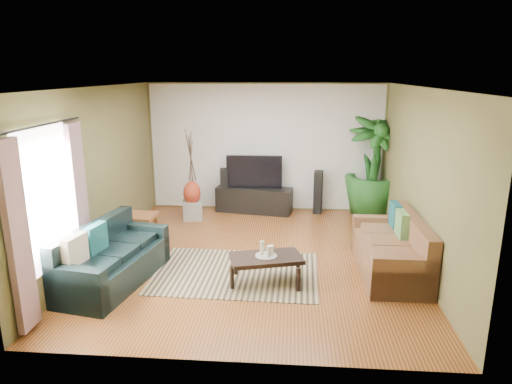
# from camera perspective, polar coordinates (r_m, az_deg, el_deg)

# --- Properties ---
(floor) EXTENTS (5.50, 5.50, 0.00)m
(floor) POSITION_cam_1_polar(r_m,az_deg,el_deg) (7.47, -0.12, -8.21)
(floor) COLOR #995527
(floor) RESTS_ON ground
(ceiling) EXTENTS (5.50, 5.50, 0.00)m
(ceiling) POSITION_cam_1_polar(r_m,az_deg,el_deg) (6.87, -0.13, 12.98)
(ceiling) COLOR white
(ceiling) RESTS_ON ground
(wall_back) EXTENTS (5.00, 0.00, 5.00)m
(wall_back) POSITION_cam_1_polar(r_m,az_deg,el_deg) (9.74, 1.18, 5.55)
(wall_back) COLOR olive
(wall_back) RESTS_ON ground
(wall_front) EXTENTS (5.00, 0.00, 5.00)m
(wall_front) POSITION_cam_1_polar(r_m,az_deg,el_deg) (4.42, -3.02, -6.02)
(wall_front) COLOR olive
(wall_front) RESTS_ON ground
(wall_left) EXTENTS (0.00, 5.50, 5.50)m
(wall_left) POSITION_cam_1_polar(r_m,az_deg,el_deg) (7.66, -19.12, 2.16)
(wall_left) COLOR olive
(wall_left) RESTS_ON ground
(wall_right) EXTENTS (0.00, 5.50, 5.50)m
(wall_right) POSITION_cam_1_polar(r_m,az_deg,el_deg) (7.29, 19.87, 1.48)
(wall_right) COLOR olive
(wall_right) RESTS_ON ground
(backwall_panel) EXTENTS (4.90, 0.00, 4.90)m
(backwall_panel) POSITION_cam_1_polar(r_m,az_deg,el_deg) (9.73, 1.18, 5.54)
(backwall_panel) COLOR white
(backwall_panel) RESTS_ON ground
(window_pane) EXTENTS (0.00, 1.80, 1.80)m
(window_pane) POSITION_cam_1_polar(r_m,az_deg,el_deg) (6.25, -24.72, -0.66)
(window_pane) COLOR white
(window_pane) RESTS_ON ground
(curtain_near) EXTENTS (0.08, 0.35, 2.20)m
(curtain_near) POSITION_cam_1_polar(r_m,az_deg,el_deg) (5.68, -27.61, -5.11)
(curtain_near) COLOR gray
(curtain_near) RESTS_ON ground
(curtain_far) EXTENTS (0.08, 0.35, 2.20)m
(curtain_far) POSITION_cam_1_polar(r_m,az_deg,el_deg) (6.93, -21.19, -1.02)
(curtain_far) COLOR gray
(curtain_far) RESTS_ON ground
(curtain_rod) EXTENTS (0.03, 1.90, 0.03)m
(curtain_rod) POSITION_cam_1_polar(r_m,az_deg,el_deg) (6.07, -25.22, 7.55)
(curtain_rod) COLOR black
(curtain_rod) RESTS_ON ground
(sofa_left) EXTENTS (1.14, 2.00, 0.85)m
(sofa_left) POSITION_cam_1_polar(r_m,az_deg,el_deg) (6.78, -17.39, -7.51)
(sofa_left) COLOR black
(sofa_left) RESTS_ON floor
(sofa_right) EXTENTS (0.87, 1.91, 0.85)m
(sofa_right) POSITION_cam_1_polar(r_m,az_deg,el_deg) (7.10, 16.39, -6.40)
(sofa_right) COLOR brown
(sofa_right) RESTS_ON floor
(area_rug) EXTENTS (2.47, 1.78, 0.01)m
(area_rug) POSITION_cam_1_polar(r_m,az_deg,el_deg) (6.94, -2.49, -10.01)
(area_rug) COLOR tan
(area_rug) RESTS_ON floor
(coffee_table) EXTENTS (1.11, 0.79, 0.41)m
(coffee_table) POSITION_cam_1_polar(r_m,az_deg,el_deg) (6.56, 1.27, -9.67)
(coffee_table) COLOR black
(coffee_table) RESTS_ON floor
(candle_tray) EXTENTS (0.31, 0.31, 0.01)m
(candle_tray) POSITION_cam_1_polar(r_m,az_deg,el_deg) (6.47, 1.28, -7.97)
(candle_tray) COLOR #999993
(candle_tray) RESTS_ON coffee_table
(candle_tall) EXTENTS (0.06, 0.06, 0.20)m
(candle_tall) POSITION_cam_1_polar(r_m,az_deg,el_deg) (6.46, 0.76, -6.99)
(candle_tall) COLOR beige
(candle_tall) RESTS_ON candle_tray
(candle_mid) EXTENTS (0.06, 0.06, 0.15)m
(candle_mid) POSITION_cam_1_polar(r_m,az_deg,el_deg) (6.40, 1.62, -7.43)
(candle_mid) COLOR beige
(candle_mid) RESTS_ON candle_tray
(candle_short) EXTENTS (0.06, 0.06, 0.13)m
(candle_short) POSITION_cam_1_polar(r_m,az_deg,el_deg) (6.50, 1.93, -7.21)
(candle_short) COLOR white
(candle_short) RESTS_ON candle_tray
(tv_stand) EXTENTS (1.66, 0.75, 0.53)m
(tv_stand) POSITION_cam_1_polar(r_m,az_deg,el_deg) (9.75, -0.23, -0.97)
(tv_stand) COLOR black
(tv_stand) RESTS_ON floor
(television) EXTENTS (1.17, 0.06, 0.69)m
(television) POSITION_cam_1_polar(r_m,az_deg,el_deg) (9.60, -0.23, 2.55)
(television) COLOR black
(television) RESTS_ON tv_stand
(speaker_left) EXTENTS (0.19, 0.21, 0.93)m
(speaker_left) POSITION_cam_1_polar(r_m,az_deg,el_deg) (9.77, -3.97, 0.25)
(speaker_left) COLOR black
(speaker_left) RESTS_ON floor
(speaker_right) EXTENTS (0.20, 0.22, 0.92)m
(speaker_right) POSITION_cam_1_polar(r_m,az_deg,el_deg) (9.68, 7.76, -0.03)
(speaker_right) COLOR black
(speaker_right) RESTS_ON floor
(potted_plant) EXTENTS (1.28, 1.28, 2.08)m
(potted_plant) POSITION_cam_1_polar(r_m,az_deg,el_deg) (9.68, 14.52, 3.15)
(potted_plant) COLOR #1A4D19
(potted_plant) RESTS_ON floor
(plant_pot) EXTENTS (0.38, 0.38, 0.30)m
(plant_pot) POSITION_cam_1_polar(r_m,az_deg,el_deg) (9.89, 14.19, -1.91)
(plant_pot) COLOR black
(plant_pot) RESTS_ON floor
(pedestal) EXTENTS (0.45, 0.45, 0.38)m
(pedestal) POSITION_cam_1_polar(r_m,az_deg,el_deg) (9.37, -7.93, -2.26)
(pedestal) COLOR gray
(pedestal) RESTS_ON floor
(vase) EXTENTS (0.35, 0.35, 0.48)m
(vase) POSITION_cam_1_polar(r_m,az_deg,el_deg) (9.27, -8.01, -0.12)
(vase) COLOR #9A301C
(vase) RESTS_ON pedestal
(side_table) EXTENTS (0.53, 0.53, 0.53)m
(side_table) POSITION_cam_1_polar(r_m,az_deg,el_deg) (8.21, -14.14, -4.51)
(side_table) COLOR brown
(side_table) RESTS_ON floor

